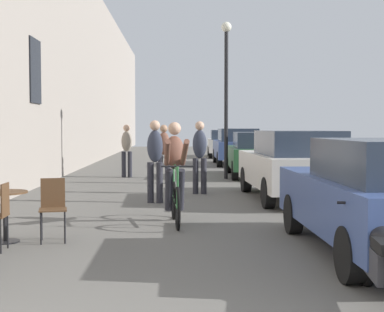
% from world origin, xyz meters
% --- Properties ---
extents(building_facade_left, '(0.54, 68.00, 8.09)m').
position_xyz_m(building_facade_left, '(-3.45, 14.00, 4.04)').
color(building_facade_left, gray).
rests_on(building_facade_left, ground_plane).
extents(cafe_table_mid, '(0.64, 0.64, 0.72)m').
position_xyz_m(cafe_table_mid, '(-1.88, 4.79, 0.52)').
color(cafe_table_mid, black).
rests_on(cafe_table_mid, ground_plane).
extents(cafe_chair_mid_toward_street, '(0.45, 0.45, 0.89)m').
position_xyz_m(cafe_chair_mid_toward_street, '(-1.22, 4.87, 0.52)').
color(cafe_chair_mid_toward_street, black).
rests_on(cafe_chair_mid_toward_street, ground_plane).
extents(cyclist_on_bicycle, '(0.52, 1.76, 1.74)m').
position_xyz_m(cyclist_on_bicycle, '(0.52, 6.36, 0.81)').
color(cyclist_on_bicycle, black).
rests_on(cyclist_on_bicycle, ground_plane).
extents(pedestrian_near, '(0.38, 0.30, 1.77)m').
position_xyz_m(pedestrian_near, '(0.09, 8.86, 1.00)').
color(pedestrian_near, '#26262D').
rests_on(pedestrian_near, ground_plane).
extents(pedestrian_mid, '(0.36, 0.27, 1.77)m').
position_xyz_m(pedestrian_mid, '(1.11, 10.45, 1.00)').
color(pedestrian_mid, '#26262D').
rests_on(pedestrian_mid, ground_plane).
extents(pedestrian_far, '(0.36, 0.26, 1.69)m').
position_xyz_m(pedestrian_far, '(0.18, 13.04, 0.95)').
color(pedestrian_far, '#26262D').
rests_on(pedestrian_far, ground_plane).
extents(pedestrian_furthest, '(0.37, 0.29, 1.71)m').
position_xyz_m(pedestrian_furthest, '(-1.07, 15.05, 0.96)').
color(pedestrian_furthest, '#26262D').
rests_on(pedestrian_furthest, ground_plane).
extents(street_lamp, '(0.32, 0.32, 4.90)m').
position_xyz_m(street_lamp, '(2.10, 14.46, 3.11)').
color(street_lamp, black).
rests_on(street_lamp, ground_plane).
extents(parked_car_nearest, '(1.78, 4.17, 1.48)m').
position_xyz_m(parked_car_nearest, '(3.12, 3.84, 0.77)').
color(parked_car_nearest, '#384C84').
rests_on(parked_car_nearest, ground_plane).
extents(parked_car_second, '(1.95, 4.40, 1.55)m').
position_xyz_m(parked_car_second, '(3.15, 9.30, 0.80)').
color(parked_car_second, beige).
rests_on(parked_car_second, ground_plane).
extents(parked_car_third, '(1.87, 4.18, 1.46)m').
position_xyz_m(parked_car_third, '(3.16, 15.17, 0.76)').
color(parked_car_third, '#23512D').
rests_on(parked_car_third, ground_plane).
extents(parked_car_fourth, '(1.91, 4.43, 1.57)m').
position_xyz_m(parked_car_fourth, '(3.14, 20.92, 0.81)').
color(parked_car_fourth, '#384C84').
rests_on(parked_car_fourth, ground_plane).
extents(parked_car_fifth, '(1.88, 4.21, 1.48)m').
position_xyz_m(parked_car_fifth, '(3.14, 27.23, 0.77)').
color(parked_car_fifth, beige).
rests_on(parked_car_fifth, ground_plane).
extents(parked_motorcycle, '(0.62, 2.14, 0.92)m').
position_xyz_m(parked_motorcycle, '(2.41, 1.87, 0.40)').
color(parked_motorcycle, black).
rests_on(parked_motorcycle, ground_plane).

